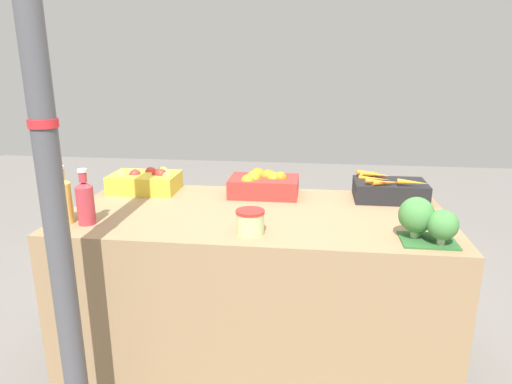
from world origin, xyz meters
name	(u,v)px	position (x,y,z in m)	size (l,w,h in m)	color
ground_plane	(256,358)	(0.00, 0.00, 0.00)	(10.00, 10.00, 0.00)	slate
market_table	(256,288)	(0.00, 0.00, 0.42)	(1.85, 0.89, 0.84)	#937551
support_pole	(44,131)	(-0.64, -0.67, 1.32)	(0.10, 0.10, 2.64)	#4C4C51
apple_crate	(145,180)	(-0.67, 0.29, 0.90)	(0.37, 0.25, 0.13)	gold
orange_crate	(263,184)	(0.00, 0.29, 0.90)	(0.37, 0.25, 0.14)	red
carrot_crate	(389,189)	(0.68, 0.29, 0.90)	(0.37, 0.25, 0.14)	black
broccoli_pile	(424,219)	(0.73, -0.29, 0.93)	(0.23, 0.20, 0.18)	#2D602D
juice_bottle_golden	(64,199)	(-0.84, -0.27, 0.95)	(0.07, 0.07, 0.27)	gold
juice_bottle_ruby	(85,201)	(-0.74, -0.27, 0.95)	(0.08, 0.08, 0.26)	#B2333D
pickle_jar	(250,222)	(0.01, -0.30, 0.89)	(0.12, 0.12, 0.10)	#B2C684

